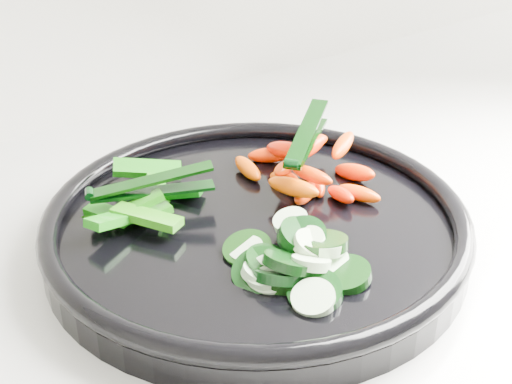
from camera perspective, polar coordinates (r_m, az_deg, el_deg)
veggie_tray at (r=0.63m, az=-0.00°, el=-2.74°), size 0.46×0.46×0.04m
cucumber_pile at (r=0.56m, az=2.91°, el=-5.53°), size 0.11×0.13×0.04m
carrot_pile at (r=0.68m, az=3.96°, el=1.88°), size 0.12×0.16×0.05m
pepper_pile at (r=0.65m, az=-9.06°, el=-0.80°), size 0.13×0.13×0.03m
tong_carrot at (r=0.66m, az=4.01°, el=4.32°), size 0.10×0.08×0.02m
tong_pepper at (r=0.64m, az=-8.62°, el=0.45°), size 0.11×0.06×0.02m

